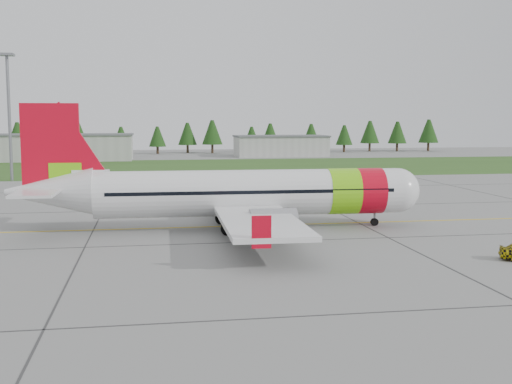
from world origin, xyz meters
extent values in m
plane|color=gray|center=(0.00, 0.00, 0.00)|extent=(320.00, 320.00, 0.00)
cylinder|color=silver|center=(-0.81, 6.40, 3.33)|extent=(27.97, 4.79, 4.18)
sphere|color=silver|center=(13.13, 6.10, 3.33)|extent=(4.18, 4.18, 4.18)
cone|color=silver|center=(-18.51, 6.79, 3.70)|extent=(7.60, 4.34, 4.18)
cube|color=black|center=(13.45, 6.09, 3.70)|extent=(1.78, 2.83, 0.60)
cylinder|color=#77D30F|center=(7.77, 6.22, 3.33)|extent=(2.88, 4.32, 4.26)
cylinder|color=red|center=(10.34, 6.16, 3.33)|extent=(2.45, 4.31, 4.26)
cube|color=silver|center=(-1.35, 6.41, 2.15)|extent=(6.64, 34.44, 0.39)
cube|color=red|center=(-2.05, 23.49, 2.74)|extent=(1.29, 0.22, 2.15)
cube|color=red|center=(-2.79, -10.61, 2.74)|extent=(1.29, 0.22, 2.15)
cylinder|color=gray|center=(0.39, 12.28, 1.56)|extent=(3.91, 2.34, 2.25)
cylinder|color=gray|center=(0.13, 0.48, 1.56)|extent=(3.91, 2.34, 2.25)
cube|color=red|center=(-18.29, 6.78, 7.29)|extent=(4.94, 0.49, 8.15)
cube|color=#77D30F|center=(-17.11, 6.76, 4.93)|extent=(2.80, 0.51, 2.57)
cube|color=silver|center=(-19.04, 6.80, 3.97)|extent=(3.70, 12.41, 0.24)
cylinder|color=slate|center=(10.98, 6.15, 0.75)|extent=(0.19, 0.19, 1.50)
cylinder|color=black|center=(10.98, 6.15, 0.36)|extent=(0.74, 0.32, 0.73)
cylinder|color=slate|center=(-2.35, 9.44, 1.02)|extent=(0.24, 0.24, 2.04)
cylinder|color=black|center=(-2.78, 9.45, 0.56)|extent=(1.13, 0.51, 1.12)
cylinder|color=slate|center=(-2.48, 3.43, 1.02)|extent=(0.24, 0.24, 2.04)
cylinder|color=black|center=(-2.91, 3.44, 0.56)|extent=(1.13, 0.51, 1.12)
cube|color=#30561E|center=(0.00, 82.00, 0.01)|extent=(320.00, 50.00, 0.03)
cube|color=gold|center=(0.00, 8.00, 0.01)|extent=(120.00, 0.25, 0.02)
cube|color=#A8A8A3|center=(-30.00, 110.00, 3.00)|extent=(32.00, 14.00, 6.00)
cube|color=#A8A8A3|center=(25.00, 118.00, 2.60)|extent=(24.00, 12.00, 5.20)
cylinder|color=slate|center=(-32.00, 58.00, 10.00)|extent=(0.50, 0.50, 20.00)
camera|label=1|loc=(-9.86, -50.93, 10.03)|focal=45.00mm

